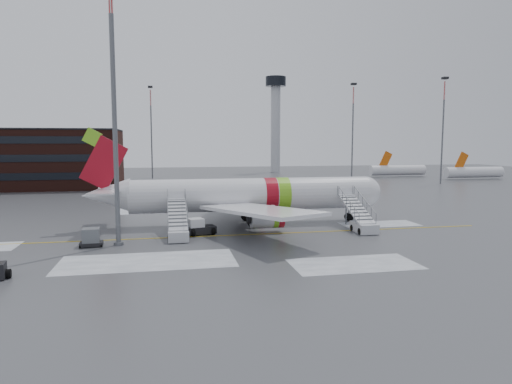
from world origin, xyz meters
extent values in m
plane|color=#494C4F|center=(0.00, 0.00, 0.00)|extent=(260.00, 260.00, 0.00)
cylinder|color=silver|center=(5.47, 5.01, 3.50)|extent=(28.00, 3.80, 3.80)
sphere|color=silver|center=(19.47, 5.01, 3.50)|extent=(3.80, 3.80, 3.80)
cube|color=black|center=(20.51, 5.01, 4.00)|extent=(1.09, 1.60, 0.97)
cone|color=silver|center=(-10.93, 5.01, 3.75)|extent=(5.20, 3.72, 3.72)
cube|color=#A20C1B|center=(-11.03, 5.01, 7.30)|extent=(5.27, 0.30, 6.09)
cube|color=#7ACA20|center=(-12.13, 5.01, 10.10)|extent=(2.16, 0.26, 2.16)
cube|color=silver|center=(-10.73, 7.61, 4.40)|extent=(3.07, 4.85, 0.18)
cube|color=silver|center=(-10.73, 2.41, 4.40)|extent=(3.07, 4.85, 0.18)
cube|color=silver|center=(4.47, 13.51, 2.90)|extent=(10.72, 15.97, 1.13)
cube|color=silver|center=(4.47, -3.49, 2.90)|extent=(10.72, 15.97, 1.13)
cylinder|color=silver|center=(5.97, 10.21, 1.55)|extent=(3.40, 2.10, 2.10)
cylinder|color=silver|center=(5.97, -0.19, 1.55)|extent=(3.40, 2.10, 2.10)
cylinder|color=#595B60|center=(17.47, 5.01, 0.90)|extent=(0.20, 0.20, 1.80)
cylinder|color=black|center=(17.47, 5.01, 0.45)|extent=(0.90, 0.56, 0.90)
cylinder|color=black|center=(4.97, 7.41, 0.45)|extent=(0.90, 0.56, 0.90)
cylinder|color=black|center=(4.97, 2.61, 0.45)|extent=(0.90, 0.56, 0.90)
cube|color=silver|center=(16.15, -2.29, 0.55)|extent=(2.00, 3.20, 1.00)
cube|color=silver|center=(16.15, -0.19, 2.23)|extent=(1.90, 5.87, 2.52)
cube|color=silver|center=(16.15, 3.11, 3.40)|extent=(1.90, 1.40, 0.15)
cylinder|color=#595B60|center=(16.15, 2.71, 1.70)|extent=(0.16, 0.16, 3.40)
cylinder|color=black|center=(15.25, -3.29, 0.35)|extent=(0.25, 0.70, 0.70)
cylinder|color=black|center=(17.05, -1.29, 0.35)|extent=(0.25, 0.70, 0.70)
cube|color=#B3B6BB|center=(-3.37, -2.29, 0.55)|extent=(2.00, 3.20, 1.00)
cube|color=#B3B6BB|center=(-3.37, -0.19, 2.23)|extent=(1.90, 5.87, 2.52)
cube|color=#B3B6BB|center=(-3.37, 3.11, 3.40)|extent=(1.90, 1.40, 0.15)
cylinder|color=#595B60|center=(-3.37, 2.71, 1.70)|extent=(0.16, 0.16, 3.40)
cylinder|color=black|center=(-4.27, -3.29, 0.35)|extent=(0.25, 0.70, 0.70)
cylinder|color=black|center=(-2.47, -1.29, 0.35)|extent=(0.25, 0.70, 0.70)
cube|color=black|center=(-0.99, 0.11, 0.48)|extent=(3.31, 2.29, 0.75)
cube|color=white|center=(-1.51, -0.02, 1.23)|extent=(1.82, 1.82, 0.97)
cube|color=black|center=(-1.51, -0.02, 1.61)|extent=(1.59, 1.67, 0.16)
cylinder|color=black|center=(-1.85, -0.88, 0.38)|extent=(0.49, 0.81, 0.75)
cylinder|color=black|center=(0.24, -0.36, 0.38)|extent=(0.49, 0.81, 0.75)
cylinder|color=black|center=(-2.21, 0.57, 0.38)|extent=(0.49, 0.81, 0.75)
cylinder|color=black|center=(-0.13, 1.10, 0.38)|extent=(0.49, 0.81, 0.75)
cube|color=black|center=(-11.32, -3.42, 0.23)|extent=(2.15, 1.63, 0.33)
cube|color=slate|center=(-11.32, -3.42, 0.98)|extent=(1.58, 1.50, 1.40)
cylinder|color=black|center=(-12.25, -4.07, 0.14)|extent=(0.19, 0.29, 0.28)
cylinder|color=black|center=(-10.39, -2.76, 0.14)|extent=(0.19, 0.29, 0.28)
cylinder|color=black|center=(-15.86, -12.90, 0.33)|extent=(1.18, 0.81, 0.66)
cylinder|color=#595B60|center=(-8.89, -3.46, 10.44)|extent=(0.44, 0.44, 20.88)
cylinder|color=#595B60|center=(-8.89, -3.46, 0.15)|extent=(0.90, 0.90, 0.30)
cylinder|color=#B2B5BA|center=(30.00, 95.00, 14.00)|extent=(3.00, 3.00, 28.00)
cylinder|color=black|center=(30.00, 95.00, 28.50)|extent=(6.40, 6.40, 3.00)
cylinder|color=#595B60|center=(42.00, 62.00, 9.60)|extent=(0.36, 0.36, 19.20)
cylinder|color=#CC7272|center=(42.00, 62.00, 21.12)|extent=(0.32, 0.32, 4.32)
cube|color=black|center=(42.00, 62.00, 24.00)|extent=(1.20, 1.20, 0.50)
cylinder|color=#595B60|center=(-8.00, 78.00, 9.60)|extent=(0.36, 0.36, 19.20)
cylinder|color=#CC7272|center=(-8.00, 78.00, 21.12)|extent=(0.32, 0.32, 4.32)
cube|color=black|center=(-8.00, 78.00, 24.00)|extent=(1.20, 1.20, 0.50)
cylinder|color=#595B60|center=(58.00, 48.00, 9.60)|extent=(0.36, 0.36, 19.20)
cylinder|color=#CC7272|center=(58.00, 48.00, 21.12)|extent=(0.32, 0.32, 4.32)
cube|color=black|center=(58.00, 48.00, 24.00)|extent=(1.20, 1.20, 0.50)
camera|label=1|loc=(-4.41, -46.89, 9.57)|focal=32.00mm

